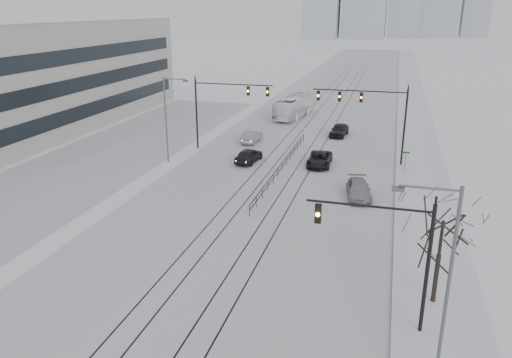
{
  "coord_description": "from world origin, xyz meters",
  "views": [
    {
      "loc": [
        10.05,
        -16.77,
        15.58
      ],
      "look_at": [
        0.53,
        17.98,
        3.2
      ],
      "focal_mm": 35.0,
      "sensor_mm": 36.0,
      "label": 1
    }
  ],
  "objects_px": {
    "traffic_mast_near": "(395,248)",
    "sedan_nb_front": "(320,159)",
    "bare_tree": "(442,230)",
    "box_truck": "(294,107)",
    "sedan_sb_inner": "(249,155)",
    "sedan_sb_outer": "(252,137)",
    "sedan_nb_right": "(359,190)",
    "sedan_nb_far": "(339,130)"
  },
  "relations": [
    {
      "from": "traffic_mast_near",
      "to": "sedan_nb_front",
      "type": "xyz_separation_m",
      "value": [
        -7.48,
        26.83,
        -3.86
      ]
    },
    {
      "from": "bare_tree",
      "to": "box_truck",
      "type": "xyz_separation_m",
      "value": [
        -17.19,
        47.09,
        -2.93
      ]
    },
    {
      "from": "sedan_nb_front",
      "to": "box_truck",
      "type": "relative_size",
      "value": 0.45
    },
    {
      "from": "traffic_mast_near",
      "to": "box_truck",
      "type": "relative_size",
      "value": 0.62
    },
    {
      "from": "traffic_mast_near",
      "to": "sedan_nb_front",
      "type": "bearing_deg",
      "value": 105.57
    },
    {
      "from": "sedan_sb_inner",
      "to": "sedan_sb_outer",
      "type": "xyz_separation_m",
      "value": [
        -1.97,
        8.12,
        -0.04
      ]
    },
    {
      "from": "sedan_nb_front",
      "to": "traffic_mast_near",
      "type": "bearing_deg",
      "value": -76.35
    },
    {
      "from": "sedan_sb_inner",
      "to": "sedan_nb_front",
      "type": "distance_m",
      "value": 7.47
    },
    {
      "from": "bare_tree",
      "to": "sedan_nb_right",
      "type": "bearing_deg",
      "value": 108.72
    },
    {
      "from": "traffic_mast_near",
      "to": "box_truck",
      "type": "height_order",
      "value": "traffic_mast_near"
    },
    {
      "from": "bare_tree",
      "to": "sedan_nb_far",
      "type": "xyz_separation_m",
      "value": [
        -9.35,
        37.15,
        -3.7
      ]
    },
    {
      "from": "bare_tree",
      "to": "sedan_sb_inner",
      "type": "relative_size",
      "value": 1.35
    },
    {
      "from": "bare_tree",
      "to": "box_truck",
      "type": "bearing_deg",
      "value": 110.05
    },
    {
      "from": "sedan_sb_outer",
      "to": "sedan_nb_far",
      "type": "distance_m",
      "value": 11.6
    },
    {
      "from": "sedan_nb_front",
      "to": "sedan_sb_outer",
      "type": "bearing_deg",
      "value": 140.16
    },
    {
      "from": "traffic_mast_near",
      "to": "sedan_sb_outer",
      "type": "height_order",
      "value": "traffic_mast_near"
    },
    {
      "from": "bare_tree",
      "to": "sedan_sb_inner",
      "type": "distance_m",
      "value": 29.04
    },
    {
      "from": "sedan_nb_far",
      "to": "sedan_sb_outer",
      "type": "bearing_deg",
      "value": -142.28
    },
    {
      "from": "bare_tree",
      "to": "sedan_nb_front",
      "type": "xyz_separation_m",
      "value": [
        -9.89,
        23.83,
        -3.79
      ]
    },
    {
      "from": "sedan_sb_outer",
      "to": "sedan_nb_right",
      "type": "relative_size",
      "value": 0.92
    },
    {
      "from": "traffic_mast_near",
      "to": "bare_tree",
      "type": "height_order",
      "value": "traffic_mast_near"
    },
    {
      "from": "sedan_sb_outer",
      "to": "sedan_nb_right",
      "type": "bearing_deg",
      "value": 133.99
    },
    {
      "from": "traffic_mast_near",
      "to": "sedan_nb_far",
      "type": "height_order",
      "value": "traffic_mast_near"
    },
    {
      "from": "traffic_mast_near",
      "to": "sedan_nb_right",
      "type": "bearing_deg",
      "value": 98.73
    },
    {
      "from": "bare_tree",
      "to": "sedan_sb_inner",
      "type": "height_order",
      "value": "bare_tree"
    },
    {
      "from": "sedan_sb_outer",
      "to": "box_truck",
      "type": "relative_size",
      "value": 0.39
    },
    {
      "from": "traffic_mast_near",
      "to": "sedan_sb_inner",
      "type": "xyz_separation_m",
      "value": [
        -14.9,
        26.02,
        -3.79
      ]
    },
    {
      "from": "sedan_sb_inner",
      "to": "sedan_nb_front",
      "type": "height_order",
      "value": "sedan_sb_inner"
    },
    {
      "from": "sedan_nb_far",
      "to": "sedan_nb_right",
      "type": "bearing_deg",
      "value": -72.73
    },
    {
      "from": "sedan_nb_right",
      "to": "sedan_nb_far",
      "type": "relative_size",
      "value": 1.05
    },
    {
      "from": "bare_tree",
      "to": "sedan_sb_inner",
      "type": "bearing_deg",
      "value": 126.95
    },
    {
      "from": "sedan_sb_outer",
      "to": "box_truck",
      "type": "xyz_separation_m",
      "value": [
        2.09,
        15.95,
        0.83
      ]
    },
    {
      "from": "sedan_sb_inner",
      "to": "bare_tree",
      "type": "bearing_deg",
      "value": 133.34
    },
    {
      "from": "sedan_sb_inner",
      "to": "sedan_nb_front",
      "type": "xyz_separation_m",
      "value": [
        7.42,
        0.81,
        -0.07
      ]
    },
    {
      "from": "bare_tree",
      "to": "sedan_nb_far",
      "type": "relative_size",
      "value": 1.32
    },
    {
      "from": "sedan_nb_far",
      "to": "sedan_sb_inner",
      "type": "bearing_deg",
      "value": -112.86
    },
    {
      "from": "traffic_mast_near",
      "to": "bare_tree",
      "type": "xyz_separation_m",
      "value": [
        2.41,
        3.0,
        -0.07
      ]
    },
    {
      "from": "traffic_mast_near",
      "to": "sedan_nb_right",
      "type": "relative_size",
      "value": 1.45
    },
    {
      "from": "traffic_mast_near",
      "to": "sedan_sb_outer",
      "type": "distance_m",
      "value": 38.28
    },
    {
      "from": "sedan_nb_far",
      "to": "box_truck",
      "type": "xyz_separation_m",
      "value": [
        -7.84,
        9.95,
        0.77
      ]
    },
    {
      "from": "sedan_nb_right",
      "to": "box_truck",
      "type": "bearing_deg",
      "value": 101.15
    },
    {
      "from": "sedan_nb_right",
      "to": "box_truck",
      "type": "relative_size",
      "value": 0.43
    }
  ]
}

